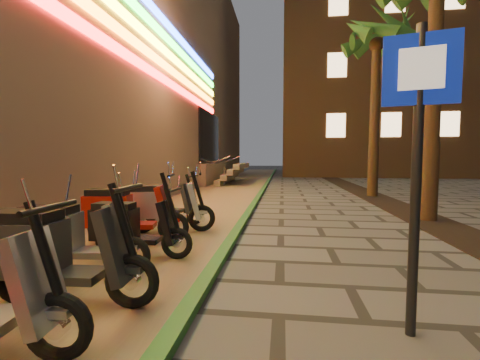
# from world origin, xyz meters

# --- Properties ---
(parking_strip) EXTENTS (3.40, 60.00, 0.01)m
(parking_strip) POSITION_xyz_m (-2.60, 10.00, 0.01)
(parking_strip) COLOR #8C7251
(parking_strip) RESTS_ON ground
(green_curb) EXTENTS (0.18, 60.00, 0.10)m
(green_curb) POSITION_xyz_m (-0.90, 10.00, 0.05)
(green_curb) COLOR #296827
(green_curb) RESTS_ON ground
(planting_strip) EXTENTS (1.20, 40.00, 0.02)m
(planting_strip) POSITION_xyz_m (3.60, 5.00, 0.01)
(planting_strip) COLOR black
(planting_strip) RESTS_ON ground
(apartment_block) EXTENTS (18.00, 16.06, 25.00)m
(apartment_block) POSITION_xyz_m (9.00, 32.00, 12.50)
(apartment_block) COLOR brown
(apartment_block) RESTS_ON ground
(palm_d) EXTENTS (2.97, 3.02, 7.16)m
(palm_d) POSITION_xyz_m (3.60, 12.00, 5.94)
(palm_d) COLOR #472D19
(palm_d) RESTS_ON ground
(pedestrian_sign) EXTENTS (0.58, 0.16, 2.66)m
(pedestrian_sign) POSITION_xyz_m (1.15, 1.49, 1.72)
(pedestrian_sign) COLOR black
(pedestrian_sign) RESTS_ON ground
(scooter_6) EXTENTS (1.85, 0.65, 1.31)m
(scooter_6) POSITION_xyz_m (-2.38, 1.59, 0.57)
(scooter_6) COLOR black
(scooter_6) RESTS_ON ground
(scooter_7) EXTENTS (1.71, 0.62, 1.20)m
(scooter_7) POSITION_xyz_m (-2.75, 2.42, 0.52)
(scooter_7) COLOR black
(scooter_7) RESTS_ON ground
(scooter_8) EXTENTS (1.58, 0.55, 1.12)m
(scooter_8) POSITION_xyz_m (-2.32, 3.23, 0.49)
(scooter_8) COLOR black
(scooter_8) RESTS_ON ground
(scooter_9) EXTENTS (1.84, 0.82, 1.29)m
(scooter_9) POSITION_xyz_m (-2.80, 3.99, 0.56)
(scooter_9) COLOR black
(scooter_9) RESTS_ON ground
(scooter_10) EXTENTS (1.81, 0.89, 1.28)m
(scooter_10) POSITION_xyz_m (-2.49, 4.87, 0.56)
(scooter_10) COLOR black
(scooter_10) RESTS_ON ground
(scooter_11) EXTENTS (1.67, 0.66, 1.17)m
(scooter_11) POSITION_xyz_m (-2.80, 5.89, 0.51)
(scooter_11) COLOR black
(scooter_11) RESTS_ON ground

